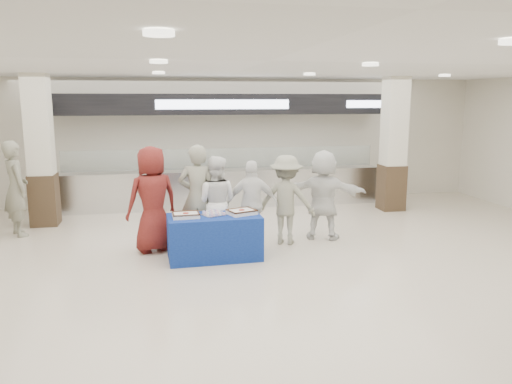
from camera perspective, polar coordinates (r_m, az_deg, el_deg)
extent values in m
plane|color=beige|center=(7.61, 1.36, -10.06)|extent=(14.00, 14.00, 0.00)
cube|color=silver|center=(12.65, -3.83, 0.42)|extent=(8.00, 0.80, 0.90)
cube|color=silver|center=(12.57, -3.85, 2.53)|extent=(8.00, 0.85, 0.04)
cube|color=white|center=(12.23, -3.70, 3.87)|extent=(7.60, 0.02, 0.50)
cube|color=black|center=(12.45, -3.95, 9.98)|extent=(8.40, 0.70, 0.50)
cube|color=silver|center=(12.09, -3.74, 9.96)|extent=(3.20, 0.03, 0.22)
cube|color=silver|center=(13.12, 13.21, 9.76)|extent=(1.40, 0.03, 0.18)
cube|color=#362718|center=(11.63, -23.02, -0.82)|extent=(0.55, 0.55, 1.10)
cube|color=silver|center=(11.44, -23.60, 7.06)|extent=(0.50, 0.50, 2.10)
cube|color=#362718|center=(12.63, 15.20, 0.52)|extent=(0.55, 0.55, 1.10)
cube|color=silver|center=(12.46, 15.56, 7.78)|extent=(0.50, 0.50, 2.10)
cube|color=navy|center=(8.52, -4.78, -5.16)|extent=(1.58, 0.84, 0.75)
cube|color=white|center=(8.34, -8.02, -2.67)|extent=(0.45, 0.36, 0.07)
cube|color=#412312|center=(8.33, -8.03, -2.36)|extent=(0.45, 0.36, 0.02)
cylinder|color=#A42317|center=(8.33, -8.03, -2.41)|extent=(0.10, 0.10, 0.01)
cube|color=white|center=(8.49, -1.65, -2.33)|extent=(0.53, 0.48, 0.07)
cube|color=#412312|center=(8.48, -1.65, -2.02)|extent=(0.53, 0.48, 0.02)
cylinder|color=#A42317|center=(8.48, -1.65, -2.07)|extent=(0.13, 0.13, 0.01)
cube|color=#B4B4BA|center=(8.47, -4.86, -2.59)|extent=(0.45, 0.40, 0.01)
imported|color=maroon|center=(8.97, -11.75, -0.82)|extent=(1.08, 0.90, 1.88)
imported|color=gray|center=(8.99, -6.67, -0.60)|extent=(0.76, 0.57, 1.90)
imported|color=white|center=(9.04, -4.68, -1.19)|extent=(0.98, 0.87, 1.68)
imported|color=white|center=(9.14, -0.40, -1.32)|extent=(1.00, 0.60, 1.59)
imported|color=gray|center=(9.29, 3.46, -0.89)|extent=(1.23, 0.99, 1.67)
imported|color=white|center=(9.67, 7.70, -0.30)|extent=(1.69, 1.11, 1.74)
imported|color=gray|center=(10.89, -25.75, 0.36)|extent=(0.74, 0.82, 1.89)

